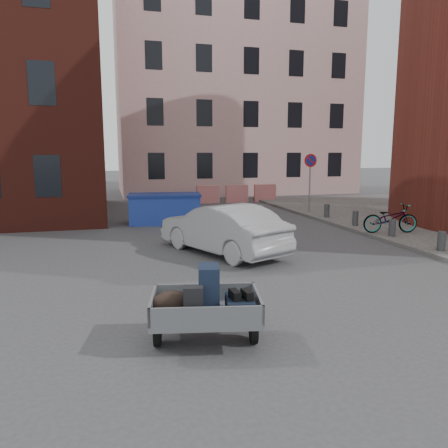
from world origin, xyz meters
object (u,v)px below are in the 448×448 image
object	(u,v)px
silver_car	(222,229)
bicycle	(390,218)
trailer	(205,305)
dumpster	(165,208)

from	to	relation	value
silver_car	bicycle	size ratio (longest dim) A/B	2.28
trailer	bicycle	distance (m)	10.41
dumpster	silver_car	distance (m)	5.75
dumpster	silver_car	size ratio (longest dim) A/B	0.71
trailer	silver_car	size ratio (longest dim) A/B	0.45
trailer	silver_car	distance (m)	5.99
trailer	bicycle	world-z (taller)	trailer
bicycle	trailer	bearing A→B (deg)	141.20
dumpster	silver_car	xyz separation A→B (m)	(0.88, -5.68, 0.10)
trailer	dumpster	world-z (taller)	same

